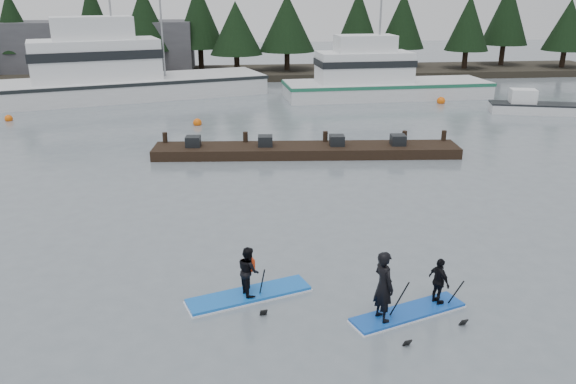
{
  "coord_description": "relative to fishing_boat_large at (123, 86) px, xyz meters",
  "views": [
    {
      "loc": [
        -2.0,
        -12.02,
        7.59
      ],
      "look_at": [
        0.0,
        6.0,
        1.1
      ],
      "focal_mm": 35.0,
      "sensor_mm": 36.0,
      "label": 1
    }
  ],
  "objects": [
    {
      "name": "ground",
      "position": [
        9.69,
        -31.61,
        -0.85
      ],
      "size": [
        160.0,
        160.0,
        0.0
      ],
      "primitive_type": "plane",
      "color": "slate",
      "rests_on": "ground"
    },
    {
      "name": "far_shore",
      "position": [
        9.69,
        10.39,
        -0.55
      ],
      "size": [
        70.0,
        8.0,
        0.6
      ],
      "primitive_type": "cube",
      "color": "#2D281E",
      "rests_on": "ground"
    },
    {
      "name": "treeline",
      "position": [
        9.69,
        10.39,
        -0.85
      ],
      "size": [
        60.0,
        4.0,
        8.0
      ],
      "primitive_type": null,
      "color": "black",
      "rests_on": "ground"
    },
    {
      "name": "waterfront_building",
      "position": [
        -4.31,
        12.39,
        1.65
      ],
      "size": [
        18.0,
        6.0,
        5.0
      ],
      "primitive_type": "cube",
      "color": "#4C4C51",
      "rests_on": "ground"
    },
    {
      "name": "fishing_boat_large",
      "position": [
        0.0,
        0.0,
        0.0
      ],
      "size": [
        20.69,
        10.97,
        10.99
      ],
      "rotation": [
        0.0,
        0.0,
        0.29
      ],
      "color": "silver",
      "rests_on": "ground"
    },
    {
      "name": "fishing_boat_medium",
      "position": [
        19.39,
        -2.0,
        -0.21
      ],
      "size": [
        15.54,
        5.14,
        9.01
      ],
      "rotation": [
        0.0,
        0.0,
        0.05
      ],
      "color": "silver",
      "rests_on": "ground"
    },
    {
      "name": "skiff",
      "position": [
        27.94,
        -8.94,
        -0.53
      ],
      "size": [
        5.87,
        3.19,
        0.66
      ],
      "primitive_type": "cube",
      "rotation": [
        0.0,
        0.0,
        -0.28
      ],
      "color": "silver",
      "rests_on": "ground"
    },
    {
      "name": "floating_dock",
      "position": [
        11.51,
        -17.32,
        -0.61
      ],
      "size": [
        14.97,
        3.18,
        0.5
      ],
      "primitive_type": "cube",
      "rotation": [
        0.0,
        0.0,
        -0.08
      ],
      "color": "black",
      "rests_on": "ground"
    },
    {
      "name": "buoy_c",
      "position": [
        23.08,
        -4.88,
        -0.85
      ],
      "size": [
        0.59,
        0.59,
        0.59
      ],
      "primitive_type": "sphere",
      "color": "#E25B0B",
      "rests_on": "ground"
    },
    {
      "name": "buoy_b",
      "position": [
        5.92,
        -10.03,
        -0.85
      ],
      "size": [
        0.52,
        0.52,
        0.52
      ],
      "primitive_type": "sphere",
      "color": "#E25B0B",
      "rests_on": "ground"
    },
    {
      "name": "buoy_a",
      "position": [
        -5.83,
        -7.52,
        -0.85
      ],
      "size": [
        0.48,
        0.48,
        0.48
      ],
      "primitive_type": "sphere",
      "color": "#E25B0B",
      "rests_on": "ground"
    },
    {
      "name": "paddleboard_solo",
      "position": [
        8.1,
        -30.63,
        -0.37
      ],
      "size": [
        3.36,
        1.77,
        1.87
      ],
      "rotation": [
        0.0,
        0.0,
        0.32
      ],
      "color": "blue",
      "rests_on": "ground"
    },
    {
      "name": "paddleboard_duo",
      "position": [
        11.85,
        -31.97,
        -0.15
      ],
      "size": [
        3.11,
        1.72,
        2.38
      ],
      "rotation": [
        0.0,
        0.0,
        0.34
      ],
      "color": "#124AB0",
      "rests_on": "ground"
    }
  ]
}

